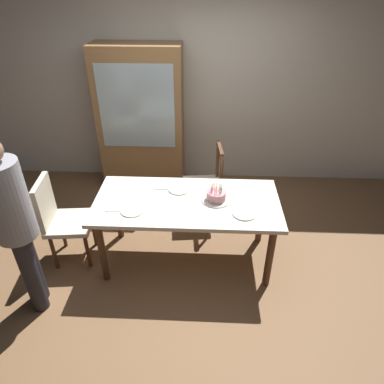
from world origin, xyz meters
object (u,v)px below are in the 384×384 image
Objects in this scene: china_cabinet at (141,120)px; person_celebrant at (14,221)px; plate_far_side at (179,189)px; chair_spindle_back at (204,186)px; birthday_cake at (216,196)px; plate_near_celebrant at (132,210)px; chair_upholstered at (60,217)px; plate_near_guest at (244,213)px; dining_table at (187,208)px.

person_celebrant is at bearing -106.23° from china_cabinet.
china_cabinet reaches higher than person_celebrant.
plate_far_side is 1.51m from person_celebrant.
chair_spindle_back is at bearing 65.61° from plate_far_side.
birthday_cake is 0.29× the size of chair_spindle_back.
plate_near_celebrant is 0.23× the size of chair_spindle_back.
chair_upholstered is at bearing -151.65° from chair_spindle_back.
birthday_cake is 0.15× the size of china_cabinet.
chair_upholstered is (-1.82, 0.16, -0.22)m from plate_near_guest.
plate_near_celebrant is (-0.77, -0.21, -0.04)m from birthday_cake.
dining_table is 8.14× the size of plate_near_celebrant.
plate_near_celebrant is 0.56m from plate_far_side.
chair_upholstered is (-1.45, -0.78, 0.07)m from chair_spindle_back.
birthday_cake is 1.83m from china_cabinet.
plate_far_side is at bearing 10.56° from chair_upholstered.
china_cabinet reaches higher than plate_near_guest.
chair_spindle_back reaches higher than plate_near_celebrant.
plate_near_guest is (0.26, -0.21, -0.04)m from birthday_cake.
person_celebrant is at bearing -94.70° from chair_upholstered.
person_celebrant reaches higher than chair_spindle_back.
chair_upholstered is (-1.57, -0.05, -0.26)m from birthday_cake.
chair_upholstered reaches higher than plate_near_guest.
plate_far_side is at bearing 33.87° from person_celebrant.
dining_table is at bearing 21.35° from plate_near_celebrant.
dining_table is 0.94× the size of china_cabinet.
chair_spindle_back is at bearing 28.35° from chair_upholstered.
chair_spindle_back is at bearing 55.18° from plate_near_celebrant.
plate_far_side is 1.24m from chair_upholstered.
dining_table is 0.23m from plate_far_side.
birthday_cake is at bearing -57.63° from china_cabinet.
chair_spindle_back and chair_upholstered have the same top height.
birthday_cake is at bearing 140.46° from plate_near_guest.
person_celebrant is (-1.25, -0.84, 0.19)m from plate_far_side.
chair_spindle_back is 1.65m from chair_upholstered.
plate_near_celebrant is at bearing 28.16° from person_celebrant.
plate_near_guest is 1.84m from chair_upholstered.
person_celebrant reaches higher than chair_upholstered.
chair_spindle_back reaches higher than birthday_cake.
chair_upholstered reaches higher than plate_far_side.
plate_near_guest is at bearing 0.00° from plate_near_celebrant.
person_celebrant is at bearing -137.06° from chair_spindle_back.
china_cabinet reaches higher than chair_spindle_back.
birthday_cake is at bearing -80.92° from chair_spindle_back.
chair_spindle_back is at bearing 77.71° from dining_table.
person_celebrant is at bearing -146.13° from plate_far_side.
dining_table is 0.58m from plate_near_guest.
chair_spindle_back reaches higher than plate_near_guest.
plate_near_celebrant is at bearing 180.00° from plate_near_guest.
plate_near_guest is at bearing 13.54° from person_celebrant.
plate_far_side is (0.40, 0.39, 0.00)m from plate_near_celebrant.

